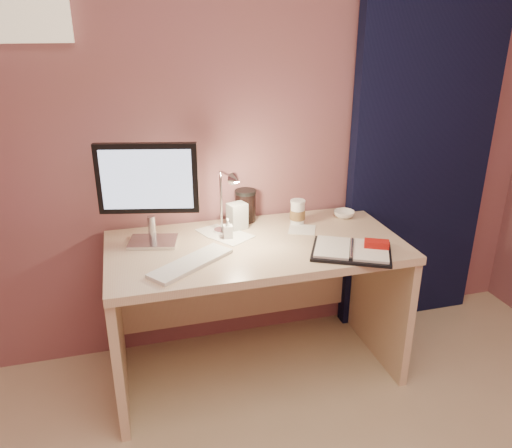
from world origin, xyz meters
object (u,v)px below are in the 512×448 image
object	(u,v)px
coffee_cup	(298,213)
product_box	(237,216)
monitor	(148,185)
lotion_bottle	(228,229)
dark_jar	(246,207)
keyboard	(191,263)
desk_lamp	(218,198)
planner	(354,250)
bowl	(344,214)
desk	(252,278)

from	to	relation	value
coffee_cup	product_box	distance (m)	0.32
monitor	lotion_bottle	world-z (taller)	monitor
monitor	product_box	distance (m)	0.49
lotion_bottle	dark_jar	distance (m)	0.25
keyboard	monitor	bearing A→B (deg)	81.06
keyboard	desk_lamp	size ratio (longest dim) A/B	1.22
lotion_bottle	keyboard	bearing A→B (deg)	-132.04
keyboard	planner	bearing A→B (deg)	-41.84
planner	dark_jar	size ratio (longest dim) A/B	2.86
lotion_bottle	dark_jar	bearing A→B (deg)	55.18
planner	dark_jar	distance (m)	0.64
keyboard	product_box	xyz separation A→B (m)	(0.29, 0.35, 0.06)
bowl	lotion_bottle	bearing A→B (deg)	-170.62
dark_jar	desk_lamp	size ratio (longest dim) A/B	0.45
desk_lamp	desk	bearing A→B (deg)	-30.61
product_box	planner	bearing A→B (deg)	-62.04
desk	planner	size ratio (longest dim) A/B	3.22
desk_lamp	keyboard	bearing A→B (deg)	-145.12
bowl	desk_lamp	distance (m)	0.74
keyboard	lotion_bottle	distance (m)	0.33
dark_jar	bowl	bearing A→B (deg)	-9.82
product_box	dark_jar	bearing A→B (deg)	35.40
keyboard	dark_jar	world-z (taller)	dark_jar
monitor	desk_lamp	distance (m)	0.33
lotion_bottle	desk_lamp	world-z (taller)	desk_lamp
planner	desk_lamp	xyz separation A→B (m)	(-0.56, 0.32, 0.20)
desk	planner	bearing A→B (deg)	-36.09
desk	coffee_cup	bearing A→B (deg)	22.54
planner	lotion_bottle	size ratio (longest dim) A/B	4.37
keyboard	coffee_cup	distance (m)	0.70
monitor	lotion_bottle	size ratio (longest dim) A/B	4.87
desk	coffee_cup	size ratio (longest dim) A/B	10.95
lotion_bottle	desk_lamp	bearing A→B (deg)	169.55
bowl	product_box	world-z (taller)	product_box
planner	desk_lamp	world-z (taller)	desk_lamp
desk	coffee_cup	world-z (taller)	coffee_cup
desk	desk_lamp	bearing A→B (deg)	169.27
planner	desk_lamp	bearing A→B (deg)	177.00
desk	monitor	xyz separation A→B (m)	(-0.47, 0.06, 0.52)
bowl	planner	bearing A→B (deg)	-109.21
monitor	dark_jar	world-z (taller)	monitor
dark_jar	desk_lamp	distance (m)	0.30
coffee_cup	lotion_bottle	bearing A→B (deg)	-166.64
bowl	coffee_cup	bearing A→B (deg)	-176.46
desk	bowl	bearing A→B (deg)	13.47
coffee_cup	dark_jar	xyz separation A→B (m)	(-0.25, 0.11, 0.02)
planner	product_box	xyz separation A→B (m)	(-0.44, 0.42, 0.05)
planner	dark_jar	xyz separation A→B (m)	(-0.38, 0.52, 0.06)
desk_lamp	planner	bearing A→B (deg)	-49.91
desk	keyboard	xyz separation A→B (m)	(-0.33, -0.22, 0.23)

